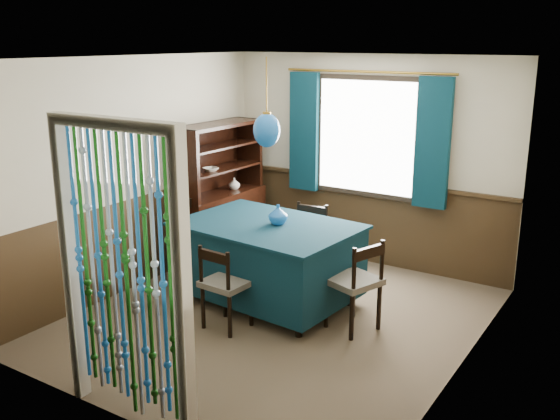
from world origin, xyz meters
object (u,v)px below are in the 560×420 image
Objects in this scene: pendant_lamp at (267,130)px; bowl_shelf at (211,169)px; chair_near at (225,284)px; chair_right at (356,282)px; chair_far at (306,241)px; sideboard at (220,212)px; vase_sideboard at (234,183)px; dining_table at (268,258)px; chair_left at (193,239)px; vase_table at (278,215)px.

bowl_shelf is at bearing 153.72° from pendant_lamp.
chair_right is at bearing 34.96° from chair_near.
chair_far is 1.28m from sideboard.
pendant_lamp reaches higher than vase_sideboard.
vase_sideboard reaches higher than chair_near.
chair_far reaches higher than chair_near.
sideboard is at bearing -6.26° from chair_far.
dining_table is 2.08× the size of chair_right.
chair_near is 0.96× the size of chair_far.
chair_left is 1.11m from vase_sideboard.
dining_table is at bearing 93.71° from chair_near.
chair_near is at bearing -85.38° from dining_table.
vase_table is at bearing -22.60° from bowl_shelf.
chair_near is at bearing 85.43° from chair_far.
vase_sideboard is (-1.19, 1.77, 0.48)m from chair_near.
sideboard is at bearing 132.81° from chair_near.
pendant_lamp is at bearing -151.40° from vase_table.
sideboard reaches higher than bowl_shelf.
pendant_lamp reaches higher than chair_left.
pendant_lamp is 4.64× the size of vase_table.
chair_right is 0.53× the size of sideboard.
chair_right is 2.44m from bowl_shelf.
sideboard is (-2.30, 0.90, 0.12)m from chair_right.
chair_far is at bearing 69.43° from chair_right.
pendant_lamp is at bearing 84.76° from chair_far.
chair_far is 4.46× the size of bowl_shelf.
chair_right is at bearing -4.84° from pendant_lamp.
chair_near is 5.12× the size of vase_sideboard.
chair_right is 1.03× the size of pendant_lamp.
vase_table is (0.08, -0.71, 0.48)m from chair_far.
vase_table is (0.10, 0.05, 0.46)m from dining_table.
vase_sideboard reaches higher than chair_right.
pendant_lamp is 5.29× the size of vase_sideboard.
chair_far is 5.31× the size of vase_sideboard.
chair_left is 1.11× the size of pendant_lamp.
sideboard is at bearing 151.52° from dining_table.
pendant_lamp is 1.81m from vase_sideboard.
chair_far is 0.86m from vase_table.
vase_sideboard is at bearing 138.82° from pendant_lamp.
sideboard is 8.73× the size of bowl_shelf.
chair_left is 2.06m from chair_right.
chair_near is 1.49m from chair_far.
sideboard is 10.39× the size of vase_sideboard.
bowl_shelf reaches higher than chair_left.
vase_table reaches higher than chair_near.
pendant_lamp is 0.87m from vase_table.
chair_left is 4.93× the size of bowl_shelf.
dining_table is 1.50m from sideboard.
chair_left is 0.57× the size of sideboard.
chair_near is at bearing -55.99° from vase_sideboard.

